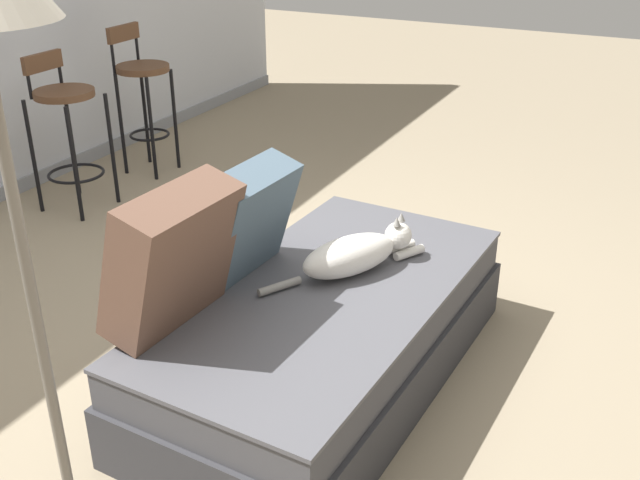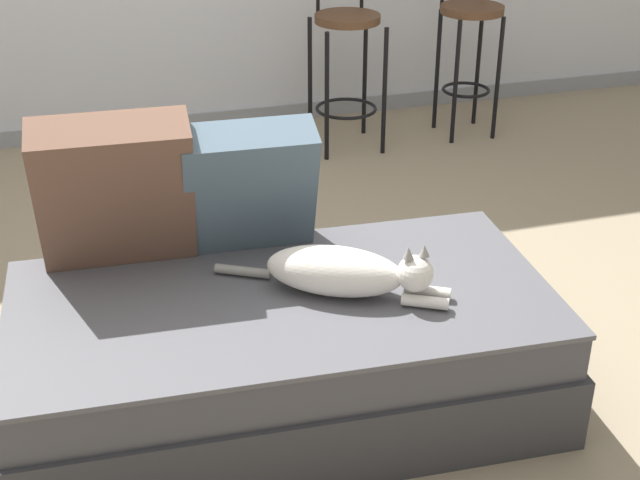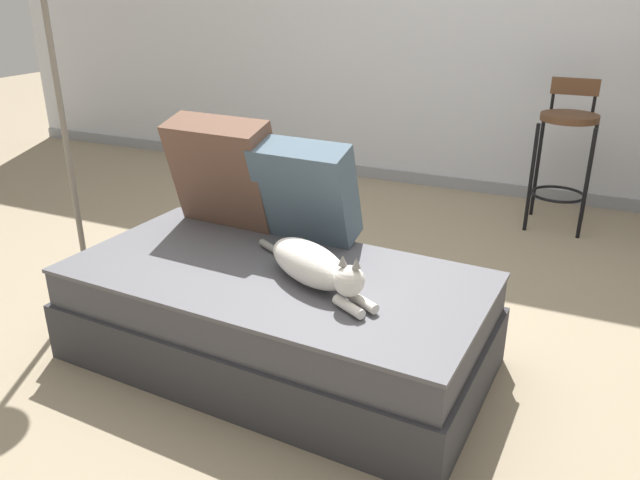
{
  "view_description": "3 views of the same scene",
  "coord_description": "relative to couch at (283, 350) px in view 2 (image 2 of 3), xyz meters",
  "views": [
    {
      "loc": [
        -2.2,
        -1.48,
        1.79
      ],
      "look_at": [
        0.15,
        -0.3,
        0.52
      ],
      "focal_mm": 42.0,
      "sensor_mm": 36.0,
      "label": 1
    },
    {
      "loc": [
        -0.55,
        -2.65,
        1.8
      ],
      "look_at": [
        0.15,
        -0.3,
        0.52
      ],
      "focal_mm": 50.0,
      "sensor_mm": 36.0,
      "label": 2
    },
    {
      "loc": [
        1.08,
        -2.33,
        1.45
      ],
      "look_at": [
        0.15,
        -0.3,
        0.52
      ],
      "focal_mm": 35.0,
      "sensor_mm": 36.0,
      "label": 3
    }
  ],
  "objects": [
    {
      "name": "throw_pillow_middle",
      "position": [
        -0.02,
        0.33,
        0.42
      ],
      "size": [
        0.44,
        0.3,
        0.45
      ],
      "color": "#4C6070",
      "rests_on": "couch"
    },
    {
      "name": "cat",
      "position": [
        0.19,
        -0.04,
        0.27
      ],
      "size": [
        0.66,
        0.44,
        0.19
      ],
      "color": "white",
      "rests_on": "couch"
    },
    {
      "name": "bar_stool_near_window",
      "position": [
        0.89,
        2.11,
        0.34
      ],
      "size": [
        0.34,
        0.34,
        0.91
      ],
      "color": "black",
      "rests_on": "ground"
    },
    {
      "name": "wall_baseboard_trim",
      "position": [
        0.0,
        2.6,
        -0.16
      ],
      "size": [
        8.0,
        0.02,
        0.09
      ],
      "primitive_type": "cube",
      "color": "gray",
      "rests_on": "ground"
    },
    {
      "name": "bar_stool_by_doorway",
      "position": [
        1.59,
        2.11,
        0.38
      ],
      "size": [
        0.34,
        0.34,
        0.96
      ],
      "color": "black",
      "rests_on": "ground"
    },
    {
      "name": "ground_plane",
      "position": [
        0.0,
        0.4,
        -0.21
      ],
      "size": [
        16.0,
        16.0,
        0.0
      ],
      "primitive_type": "plane",
      "color": "gray",
      "rests_on": "ground"
    },
    {
      "name": "throw_pillow_corner",
      "position": [
        -0.44,
        0.35,
        0.45
      ],
      "size": [
        0.49,
        0.32,
        0.51
      ],
      "color": "brown",
      "rests_on": "couch"
    },
    {
      "name": "couch",
      "position": [
        0.0,
        0.0,
        0.0
      ],
      "size": [
        1.72,
        0.95,
        0.4
      ],
      "color": "#353539",
      "rests_on": "ground"
    }
  ]
}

